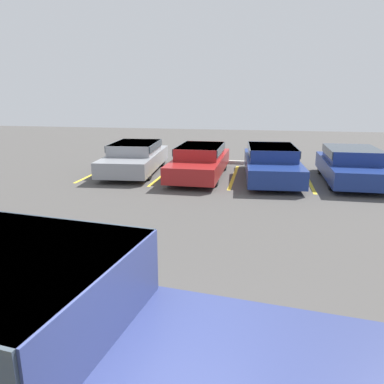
% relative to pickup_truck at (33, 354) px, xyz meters
% --- Properties ---
extents(stall_stripe_a, '(0.12, 4.21, 0.01)m').
position_rel_pickup_truck_xyz_m(stall_stripe_a, '(-4.55, 11.36, -0.87)').
color(stall_stripe_a, yellow).
rests_on(stall_stripe_a, ground_plane).
extents(stall_stripe_b, '(0.12, 4.21, 0.01)m').
position_rel_pickup_truck_xyz_m(stall_stripe_b, '(-1.86, 11.36, -0.87)').
color(stall_stripe_b, yellow).
rests_on(stall_stripe_b, ground_plane).
extents(stall_stripe_c, '(0.12, 4.21, 0.01)m').
position_rel_pickup_truck_xyz_m(stall_stripe_c, '(0.84, 11.36, -0.87)').
color(stall_stripe_c, yellow).
rests_on(stall_stripe_c, ground_plane).
extents(stall_stripe_d, '(0.12, 4.21, 0.01)m').
position_rel_pickup_truck_xyz_m(stall_stripe_d, '(3.53, 11.36, -0.87)').
color(stall_stripe_d, yellow).
rests_on(stall_stripe_d, ground_plane).
extents(pickup_truck, '(6.33, 2.70, 1.77)m').
position_rel_pickup_truck_xyz_m(pickup_truck, '(0.00, 0.00, 0.00)').
color(pickup_truck, navy).
rests_on(pickup_truck, ground_plane).
extents(parked_sedan_a, '(2.21, 4.81, 1.17)m').
position_rel_pickup_truck_xyz_m(parked_sedan_a, '(-3.09, 11.56, -0.25)').
color(parked_sedan_a, gray).
rests_on(parked_sedan_a, ground_plane).
extents(parked_sedan_b, '(1.75, 4.74, 1.17)m').
position_rel_pickup_truck_xyz_m(parked_sedan_b, '(-0.42, 11.19, -0.24)').
color(parked_sedan_b, maroon).
rests_on(parked_sedan_b, ground_plane).
extents(parked_sedan_c, '(2.16, 4.92, 1.20)m').
position_rel_pickup_truck_xyz_m(parked_sedan_c, '(2.19, 11.25, -0.24)').
color(parked_sedan_c, navy).
rests_on(parked_sedan_c, ground_plane).
extents(parked_sedan_d, '(1.85, 4.34, 1.20)m').
position_rel_pickup_truck_xyz_m(parked_sedan_d, '(4.93, 11.25, -0.23)').
color(parked_sedan_d, navy).
rests_on(parked_sedan_d, ground_plane).
extents(wheel_stop_curb, '(1.73, 0.20, 0.14)m').
position_rel_pickup_truck_xyz_m(wheel_stop_curb, '(0.24, 14.03, -0.81)').
color(wheel_stop_curb, '#B7B2A8').
rests_on(wheel_stop_curb, ground_plane).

